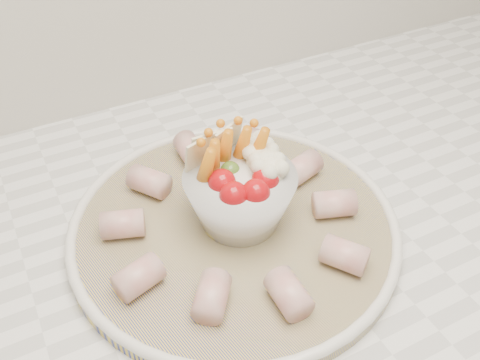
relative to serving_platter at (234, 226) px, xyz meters
name	(u,v)px	position (x,y,z in m)	size (l,w,h in m)	color
serving_platter	(234,226)	(0.00, 0.00, 0.00)	(0.43, 0.43, 0.02)	navy
veggie_bowl	(241,190)	(0.01, 0.00, 0.05)	(0.12, 0.12, 0.11)	silver
cured_meat_rolls	(233,214)	(0.00, 0.00, 0.02)	(0.29, 0.30, 0.03)	#BA5955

